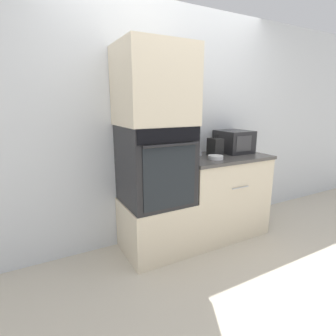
{
  "coord_description": "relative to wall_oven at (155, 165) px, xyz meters",
  "views": [
    {
      "loc": [
        -1.4,
        -1.93,
        1.49
      ],
      "look_at": [
        -0.23,
        0.21,
        0.89
      ],
      "focal_mm": 28.0,
      "sensor_mm": 36.0,
      "label": 1
    }
  ],
  "objects": [
    {
      "name": "ground_plane",
      "position": [
        0.33,
        -0.3,
        -0.92
      ],
      "size": [
        12.0,
        12.0,
        0.0
      ],
      "primitive_type": "plane",
      "color": "beige"
    },
    {
      "name": "wall_back",
      "position": [
        0.33,
        0.33,
        0.33
      ],
      "size": [
        8.0,
        0.05,
        2.5
      ],
      "color": "silver",
      "rests_on": "ground_plane"
    },
    {
      "name": "oven_cabinet_base",
      "position": [
        0.0,
        0.0,
        -0.65
      ],
      "size": [
        0.65,
        0.6,
        0.54
      ],
      "color": "beige",
      "rests_on": "ground_plane"
    },
    {
      "name": "wall_oven",
      "position": [
        0.0,
        0.0,
        0.0
      ],
      "size": [
        0.63,
        0.64,
        0.76
      ],
      "color": "black",
      "rests_on": "oven_cabinet_base"
    },
    {
      "name": "oven_cabinet_upper",
      "position": [
        0.0,
        0.0,
        0.73
      ],
      "size": [
        0.65,
        0.6,
        0.71
      ],
      "color": "beige",
      "rests_on": "wall_oven"
    },
    {
      "name": "counter_unit",
      "position": [
        0.83,
        0.0,
        -0.45
      ],
      "size": [
        1.03,
        0.63,
        0.93
      ],
      "color": "beige",
      "rests_on": "ground_plane"
    },
    {
      "name": "microwave",
      "position": [
        1.09,
        0.11,
        0.14
      ],
      "size": [
        0.35,
        0.38,
        0.26
      ],
      "color": "#232326",
      "rests_on": "counter_unit"
    },
    {
      "name": "knife_block",
      "position": [
        0.76,
        0.05,
        0.11
      ],
      "size": [
        0.12,
        0.16,
        0.24
      ],
      "color": "black",
      "rests_on": "counter_unit"
    },
    {
      "name": "bowl",
      "position": [
        0.64,
        -0.11,
        0.03
      ],
      "size": [
        0.16,
        0.16,
        0.04
      ],
      "color": "white",
      "rests_on": "counter_unit"
    },
    {
      "name": "condiment_jar_near",
      "position": [
        0.44,
        -0.01,
        0.06
      ],
      "size": [
        0.04,
        0.04,
        0.1
      ],
      "color": "#427047",
      "rests_on": "counter_unit"
    },
    {
      "name": "condiment_jar_mid",
      "position": [
        0.61,
        0.11,
        0.04
      ],
      "size": [
        0.04,
        0.04,
        0.06
      ],
      "color": "silver",
      "rests_on": "counter_unit"
    }
  ]
}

